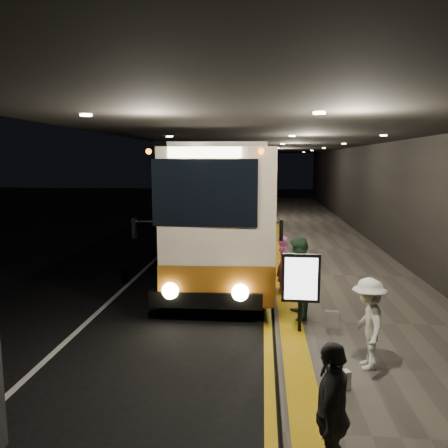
{
  "coord_description": "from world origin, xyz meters",
  "views": [
    {
      "loc": [
        2.2,
        -12.6,
        3.69
      ],
      "look_at": [
        0.99,
        1.04,
        1.7
      ],
      "focal_mm": 35.0,
      "sensor_mm": 36.0,
      "label": 1
    }
  ],
  "objects_px": {
    "bag_polka": "(332,319)",
    "bag_plain": "(342,380)",
    "coach_main": "(228,210)",
    "passenger_waiting_white": "(368,324)",
    "passenger_boarding": "(284,263)",
    "coach_second": "(244,188)",
    "passenger_waiting_grey": "(332,414)",
    "info_sign": "(301,280)",
    "passenger_waiting_green": "(298,278)",
    "stanchion_post": "(282,269)"
  },
  "relations": [
    {
      "from": "bag_polka",
      "to": "bag_plain",
      "type": "distance_m",
      "value": 2.58
    },
    {
      "from": "coach_main",
      "to": "passenger_waiting_white",
      "type": "xyz_separation_m",
      "value": [
        3.08,
        -8.38,
        -0.98
      ]
    },
    {
      "from": "bag_plain",
      "to": "passenger_boarding",
      "type": "bearing_deg",
      "value": 97.33
    },
    {
      "from": "coach_second",
      "to": "passenger_boarding",
      "type": "bearing_deg",
      "value": -81.58
    },
    {
      "from": "bag_plain",
      "to": "coach_second",
      "type": "bearing_deg",
      "value": 96.38
    },
    {
      "from": "passenger_waiting_grey",
      "to": "info_sign",
      "type": "bearing_deg",
      "value": -166.42
    },
    {
      "from": "passenger_boarding",
      "to": "passenger_waiting_white",
      "type": "xyz_separation_m",
      "value": [
        1.22,
        -4.43,
        0.03
      ]
    },
    {
      "from": "coach_second",
      "to": "bag_polka",
      "type": "bearing_deg",
      "value": -79.86
    },
    {
      "from": "coach_main",
      "to": "passenger_waiting_green",
      "type": "relative_size",
      "value": 6.93
    },
    {
      "from": "coach_second",
      "to": "passenger_boarding",
      "type": "distance_m",
      "value": 17.84
    },
    {
      "from": "bag_plain",
      "to": "info_sign",
      "type": "relative_size",
      "value": 0.18
    },
    {
      "from": "passenger_boarding",
      "to": "passenger_waiting_green",
      "type": "xyz_separation_m",
      "value": [
        0.2,
        -2.13,
        0.17
      ]
    },
    {
      "from": "passenger_waiting_white",
      "to": "info_sign",
      "type": "xyz_separation_m",
      "value": [
        -1.02,
        1.51,
        0.33
      ]
    },
    {
      "from": "bag_polka",
      "to": "info_sign",
      "type": "distance_m",
      "value": 1.2
    },
    {
      "from": "bag_plain",
      "to": "stanchion_post",
      "type": "xyz_separation_m",
      "value": [
        -0.72,
        5.41,
        0.4
      ]
    },
    {
      "from": "coach_main",
      "to": "bag_plain",
      "type": "height_order",
      "value": "coach_main"
    },
    {
      "from": "passenger_waiting_grey",
      "to": "info_sign",
      "type": "relative_size",
      "value": 0.99
    },
    {
      "from": "passenger_waiting_grey",
      "to": "bag_polka",
      "type": "distance_m",
      "value": 4.72
    },
    {
      "from": "info_sign",
      "to": "coach_second",
      "type": "bearing_deg",
      "value": 97.42
    },
    {
      "from": "passenger_boarding",
      "to": "passenger_waiting_white",
      "type": "relative_size",
      "value": 0.96
    },
    {
      "from": "coach_main",
      "to": "bag_plain",
      "type": "relative_size",
      "value": 43.34
    },
    {
      "from": "passenger_waiting_white",
      "to": "stanchion_post",
      "type": "height_order",
      "value": "passenger_waiting_white"
    },
    {
      "from": "passenger_boarding",
      "to": "passenger_waiting_grey",
      "type": "height_order",
      "value": "passenger_waiting_grey"
    },
    {
      "from": "stanchion_post",
      "to": "passenger_waiting_white",
      "type": "bearing_deg",
      "value": -74.64
    },
    {
      "from": "coach_second",
      "to": "info_sign",
      "type": "bearing_deg",
      "value": -81.89
    },
    {
      "from": "coach_main",
      "to": "coach_second",
      "type": "xyz_separation_m",
      "value": [
        -0.03,
        13.77,
        -0.04
      ]
    },
    {
      "from": "passenger_waiting_green",
      "to": "stanchion_post",
      "type": "distance_m",
      "value": 2.36
    },
    {
      "from": "coach_second",
      "to": "passenger_waiting_green",
      "type": "bearing_deg",
      "value": -81.65
    },
    {
      "from": "passenger_boarding",
      "to": "passenger_waiting_green",
      "type": "relative_size",
      "value": 0.82
    },
    {
      "from": "passenger_waiting_white",
      "to": "bag_polka",
      "type": "bearing_deg",
      "value": -168.8
    },
    {
      "from": "passenger_boarding",
      "to": "passenger_waiting_grey",
      "type": "distance_m",
      "value": 7.27
    },
    {
      "from": "passenger_waiting_white",
      "to": "passenger_waiting_green",
      "type": "bearing_deg",
      "value": -155.03
    },
    {
      "from": "bag_plain",
      "to": "info_sign",
      "type": "xyz_separation_m",
      "value": [
        -0.47,
        2.29,
        0.97
      ]
    },
    {
      "from": "stanchion_post",
      "to": "passenger_boarding",
      "type": "bearing_deg",
      "value": -75.29
    },
    {
      "from": "passenger_waiting_grey",
      "to": "coach_main",
      "type": "bearing_deg",
      "value": -155.78
    },
    {
      "from": "coach_main",
      "to": "bag_polka",
      "type": "distance_m",
      "value": 7.33
    },
    {
      "from": "bag_polka",
      "to": "info_sign",
      "type": "height_order",
      "value": "info_sign"
    },
    {
      "from": "bag_plain",
      "to": "stanchion_post",
      "type": "relative_size",
      "value": 0.27
    },
    {
      "from": "passenger_waiting_white",
      "to": "passenger_boarding",
      "type": "bearing_deg",
      "value": -163.43
    },
    {
      "from": "info_sign",
      "to": "stanchion_post",
      "type": "relative_size",
      "value": 1.52
    },
    {
      "from": "passenger_waiting_grey",
      "to": "stanchion_post",
      "type": "height_order",
      "value": "passenger_waiting_grey"
    },
    {
      "from": "coach_second",
      "to": "passenger_waiting_white",
      "type": "bearing_deg",
      "value": -79.68
    },
    {
      "from": "bag_plain",
      "to": "passenger_waiting_green",
      "type": "bearing_deg",
      "value": 98.59
    },
    {
      "from": "passenger_boarding",
      "to": "passenger_waiting_white",
      "type": "height_order",
      "value": "passenger_waiting_white"
    },
    {
      "from": "passenger_boarding",
      "to": "stanchion_post",
      "type": "height_order",
      "value": "passenger_boarding"
    },
    {
      "from": "coach_main",
      "to": "coach_second",
      "type": "bearing_deg",
      "value": 87.88
    },
    {
      "from": "coach_main",
      "to": "passenger_waiting_green",
      "type": "height_order",
      "value": "coach_main"
    },
    {
      "from": "coach_main",
      "to": "info_sign",
      "type": "distance_m",
      "value": 7.21
    },
    {
      "from": "coach_second",
      "to": "passenger_boarding",
      "type": "relative_size",
      "value": 8.24
    },
    {
      "from": "passenger_waiting_green",
      "to": "info_sign",
      "type": "xyz_separation_m",
      "value": [
        -0.0,
        -0.8,
        0.18
      ]
    }
  ]
}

